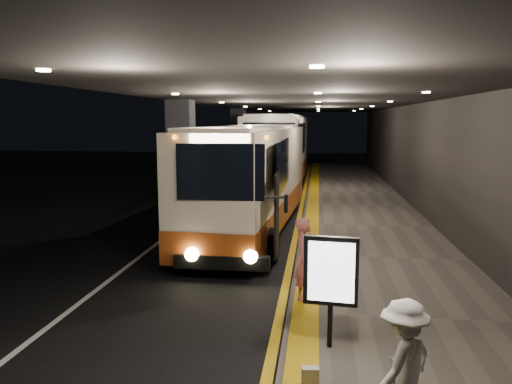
# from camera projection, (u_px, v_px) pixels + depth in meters

# --- Properties ---
(ground) EXTENTS (90.00, 90.00, 0.00)m
(ground) POSITION_uv_depth(u_px,v_px,m) (198.00, 266.00, 12.88)
(ground) COLOR black
(lane_line_white) EXTENTS (0.12, 50.00, 0.01)m
(lane_line_white) POSITION_uv_depth(u_px,v_px,m) (182.00, 224.00, 18.01)
(lane_line_white) COLOR silver
(lane_line_white) RESTS_ON ground
(kerb_stripe_yellow) EXTENTS (0.18, 50.00, 0.01)m
(kerb_stripe_yellow) POSITION_uv_depth(u_px,v_px,m) (297.00, 227.00, 17.50)
(kerb_stripe_yellow) COLOR gold
(kerb_stripe_yellow) RESTS_ON ground
(sidewalk) EXTENTS (4.50, 50.00, 0.15)m
(sidewalk) POSITION_uv_depth(u_px,v_px,m) (367.00, 227.00, 17.19)
(sidewalk) COLOR #514C44
(sidewalk) RESTS_ON ground
(tactile_strip) EXTENTS (0.50, 50.00, 0.01)m
(tactile_strip) POSITION_uv_depth(u_px,v_px,m) (312.00, 224.00, 17.42)
(tactile_strip) COLOR gold
(tactile_strip) RESTS_ON sidewalk
(terminal_wall) EXTENTS (0.10, 50.00, 6.00)m
(terminal_wall) POSITION_uv_depth(u_px,v_px,m) (439.00, 143.00, 16.50)
(terminal_wall) COLOR black
(terminal_wall) RESTS_ON ground
(support_columns) EXTENTS (0.80, 24.80, 4.40)m
(support_columns) POSITION_uv_depth(u_px,v_px,m) (182.00, 166.00, 16.67)
(support_columns) COLOR black
(support_columns) RESTS_ON ground
(canopy) EXTENTS (9.00, 50.00, 0.40)m
(canopy) POSITION_uv_depth(u_px,v_px,m) (303.00, 94.00, 16.82)
(canopy) COLOR black
(canopy) RESTS_ON support_columns
(coach_main) EXTENTS (2.99, 11.18, 3.45)m
(coach_main) POSITION_uv_depth(u_px,v_px,m) (252.00, 183.00, 16.60)
(coach_main) COLOR beige
(coach_main) RESTS_ON ground
(coach_second) EXTENTS (2.76, 12.42, 3.89)m
(coach_second) POSITION_uv_depth(u_px,v_px,m) (280.00, 154.00, 27.75)
(coach_second) COLOR beige
(coach_second) RESTS_ON ground
(passenger_boarding) EXTENTS (0.52, 0.68, 1.67)m
(passenger_boarding) POSITION_uv_depth(u_px,v_px,m) (305.00, 259.00, 10.02)
(passenger_boarding) COLOR #C9655E
(passenger_boarding) RESTS_ON sidewalk
(passenger_waiting_white) EXTENTS (1.00, 1.07, 1.55)m
(passenger_waiting_white) POSITION_uv_depth(u_px,v_px,m) (403.00, 364.00, 5.81)
(passenger_waiting_white) COLOR white
(passenger_waiting_white) RESTS_ON sidewalk
(bag_polka) EXTENTS (0.31, 0.19, 0.35)m
(bag_polka) POSITION_uv_depth(u_px,v_px,m) (402.00, 370.00, 6.87)
(bag_polka) COLOR black
(bag_polka) RESTS_ON sidewalk
(bag_plain) EXTENTS (0.24, 0.16, 0.29)m
(bag_plain) POSITION_uv_depth(u_px,v_px,m) (310.00, 377.00, 6.74)
(bag_plain) COLOR beige
(bag_plain) RESTS_ON sidewalk
(info_sign) EXTENTS (0.86, 0.21, 1.81)m
(info_sign) POSITION_uv_depth(u_px,v_px,m) (331.00, 273.00, 7.80)
(info_sign) COLOR black
(info_sign) RESTS_ON sidewalk
(stanchion_post) EXTENTS (0.05, 0.05, 1.18)m
(stanchion_post) POSITION_uv_depth(u_px,v_px,m) (305.00, 261.00, 10.70)
(stanchion_post) COLOR black
(stanchion_post) RESTS_ON sidewalk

